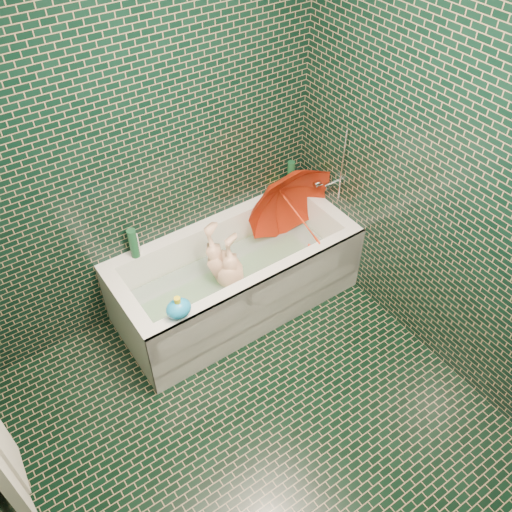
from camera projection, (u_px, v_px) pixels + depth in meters
floor at (267, 439)px, 3.25m from camera, size 2.80×2.80×0.00m
ceiling at (280, 6)px, 1.51m from camera, size 2.80×2.80×0.00m
wall_back at (133, 155)px, 3.21m from camera, size 2.80×0.00×2.80m
wall_right at (467, 198)px, 2.91m from camera, size 0.00×2.80×2.80m
bathtub at (237, 283)px, 3.88m from camera, size 1.70×0.75×0.55m
bath_mat at (236, 287)px, 3.93m from camera, size 1.35×0.47×0.01m
water at (236, 273)px, 3.83m from camera, size 1.48×0.53×0.00m
faucet at (331, 181)px, 3.83m from camera, size 0.18×0.19×0.55m
child at (230, 280)px, 3.77m from camera, size 1.01×0.53×0.34m
umbrella at (299, 216)px, 3.80m from camera, size 0.86×0.85×0.90m
soap_bottle_a at (298, 183)px, 4.18m from camera, size 0.11×0.12×0.28m
soap_bottle_b at (299, 184)px, 4.17m from camera, size 0.10×0.10×0.20m
soap_bottle_c at (292, 186)px, 4.15m from camera, size 0.17×0.17×0.16m
bottle_right_tall at (291, 175)px, 4.05m from camera, size 0.06×0.06×0.24m
bottle_right_pump at (294, 177)px, 4.10m from camera, size 0.05×0.05×0.16m
bottle_left_tall at (133, 243)px, 3.52m from camera, size 0.06×0.06×0.22m
bottle_left_short at (135, 244)px, 3.57m from camera, size 0.06×0.06×0.15m
rubber_duck at (280, 186)px, 4.07m from camera, size 0.13×0.09×0.10m
bath_toy at (179, 308)px, 3.18m from camera, size 0.17×0.14×0.15m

